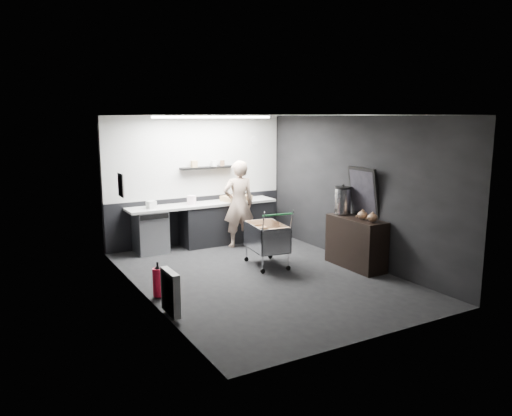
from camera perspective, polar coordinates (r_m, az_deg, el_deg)
floor at (r=8.56m, az=0.62°, el=-7.83°), size 5.50×5.50×0.00m
ceiling at (r=8.13m, az=0.66°, el=10.55°), size 5.50×5.50×0.00m
wall_back at (r=10.68m, az=-6.81°, el=3.18°), size 5.50×0.00×5.50m
wall_front at (r=6.07m, az=13.83°, el=-2.56°), size 5.50×0.00×5.50m
wall_left at (r=7.45m, az=-12.77°, el=-0.13°), size 0.00×5.50×5.50m
wall_right at (r=9.39m, az=11.25°, el=2.07°), size 0.00×5.50×5.50m
kitchen_wall_panel at (r=10.61m, az=-6.82°, el=5.85°), size 3.95×0.02×1.70m
dado_panel at (r=10.80m, az=-6.67°, el=-1.31°), size 3.95×0.02×1.00m
floating_shelf at (r=10.61m, az=-5.57°, el=4.62°), size 1.20×0.22×0.04m
wall_clock at (r=11.20m, az=-0.16°, el=7.69°), size 0.20×0.03×0.20m
poster at (r=8.67m, az=-15.21°, el=2.55°), size 0.02×0.30×0.40m
poster_red_band at (r=8.66m, az=-15.20°, el=3.01°), size 0.02×0.22×0.10m
radiator at (r=6.90m, az=-9.74°, el=-9.48°), size 0.10×0.50×0.60m
ceiling_strip at (r=9.78m, az=-4.89°, el=10.31°), size 2.40×0.20×0.04m
prep_counter at (r=10.59m, az=-5.33°, el=-1.76°), size 3.20×0.61×0.90m
person at (r=10.30m, az=-2.00°, el=0.46°), size 0.71×0.52×1.80m
shopping_cart at (r=9.03m, az=1.22°, el=-3.55°), size 0.69×1.03×1.05m
sideboard at (r=9.15m, az=11.29°, el=-3.12°), size 0.51×1.20×1.80m
fire_extinguisher at (r=7.67m, az=-11.13°, el=-8.21°), size 0.16×0.16×0.53m
cardboard_box at (r=10.71m, az=-2.28°, el=1.14°), size 0.66×0.57×0.11m
pink_tub at (r=10.33m, az=-7.38°, el=0.92°), size 0.18×0.18×0.18m
white_container at (r=10.00m, az=-11.88°, el=0.37°), size 0.20×0.18×0.15m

